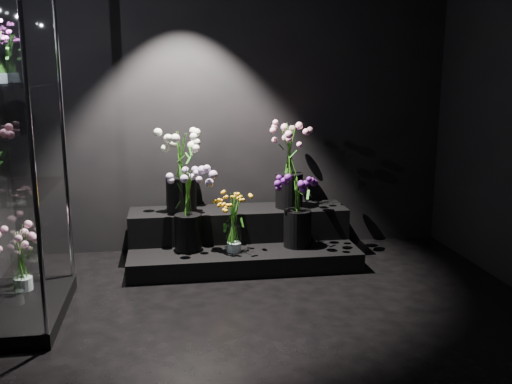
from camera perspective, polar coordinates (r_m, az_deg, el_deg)
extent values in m
plane|color=black|center=(3.68, 1.81, -14.68)|extent=(4.00, 4.00, 0.00)
plane|color=black|center=(5.27, -2.14, 9.30)|extent=(4.00, 0.00, 4.00)
plane|color=black|center=(1.40, 17.48, 0.87)|extent=(4.00, 0.00, 4.00)
cube|color=black|center=(5.03, -1.41, -6.15)|extent=(1.95, 0.87, 0.16)
cube|color=black|center=(5.18, -1.73, -3.13)|extent=(1.95, 0.43, 0.27)
cube|color=black|center=(4.29, -22.73, -10.87)|extent=(0.63, 1.04, 0.10)
cube|color=white|center=(4.05, -23.69, 0.09)|extent=(0.57, 0.98, 0.01)
cylinder|color=white|center=(4.78, -2.22, -4.69)|extent=(0.13, 0.13, 0.23)
cylinder|color=black|center=(4.84, -6.81, -4.05)|extent=(0.22, 0.22, 0.31)
cylinder|color=black|center=(4.93, 4.16, -3.65)|extent=(0.24, 0.24, 0.32)
cylinder|color=black|center=(5.04, -7.48, -0.26)|extent=(0.26, 0.26, 0.31)
cylinder|color=black|center=(5.17, 3.33, 0.16)|extent=(0.25, 0.25, 0.31)
cylinder|color=white|center=(4.44, -22.34, -7.44)|extent=(0.14, 0.14, 0.27)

